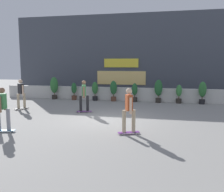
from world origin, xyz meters
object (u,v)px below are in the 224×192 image
(potted_plant_0, at_px, (54,86))
(potted_plant_2, at_px, (95,90))
(potted_plant_1, at_px, (74,91))
(potted_plant_7, at_px, (202,91))
(potted_plant_4, at_px, (135,92))
(skater_by_wall_right, at_px, (21,93))
(skater_far_right, at_px, (129,109))
(skater_mid_plaza, at_px, (3,108))
(potted_plant_6, at_px, (179,93))
(skater_far_left, at_px, (84,95))
(potted_plant_5, at_px, (158,89))
(potted_plant_3, at_px, (114,89))

(potted_plant_0, bearing_deg, potted_plant_2, 0.00)
(potted_plant_1, height_order, potted_plant_7, potted_plant_7)
(potted_plant_1, bearing_deg, potted_plant_2, 0.00)
(potted_plant_4, bearing_deg, skater_by_wall_right, -144.79)
(skater_far_right, height_order, skater_by_wall_right, same)
(skater_by_wall_right, bearing_deg, potted_plant_2, 53.23)
(skater_mid_plaza, bearing_deg, potted_plant_6, 51.30)
(potted_plant_7, distance_m, skater_far_left, 7.70)
(potted_plant_7, bearing_deg, potted_plant_4, 180.00)
(potted_plant_4, relative_size, skater_by_wall_right, 0.74)
(skater_mid_plaza, bearing_deg, potted_plant_2, 82.52)
(potted_plant_4, relative_size, potted_plant_6, 1.04)
(potted_plant_5, relative_size, skater_by_wall_right, 0.89)
(potted_plant_5, distance_m, skater_mid_plaza, 10.03)
(potted_plant_3, distance_m, skater_far_right, 7.98)
(potted_plant_2, bearing_deg, skater_by_wall_right, -126.77)
(potted_plant_0, height_order, potted_plant_6, potted_plant_0)
(potted_plant_5, relative_size, skater_mid_plaza, 0.89)
(potted_plant_2, bearing_deg, potted_plant_3, -0.00)
(skater_far_right, bearing_deg, potted_plant_2, 114.69)
(skater_far_right, relative_size, skater_far_left, 1.00)
(potted_plant_5, xyz_separation_m, skater_mid_plaza, (-5.44, -8.43, 0.06))
(skater_by_wall_right, bearing_deg, potted_plant_4, 35.21)
(potted_plant_3, relative_size, potted_plant_5, 0.93)
(skater_by_wall_right, relative_size, skater_mid_plaza, 1.00)
(potted_plant_3, distance_m, potted_plant_4, 1.45)
(potted_plant_5, xyz_separation_m, potted_plant_6, (1.31, 0.00, -0.24))
(potted_plant_4, relative_size, potted_plant_7, 0.88)
(potted_plant_1, relative_size, skater_far_right, 0.72)
(potted_plant_7, relative_size, skater_mid_plaza, 0.84)
(potted_plant_3, height_order, potted_plant_6, potted_plant_3)
(skater_by_wall_right, distance_m, skater_far_left, 3.72)
(potted_plant_2, xyz_separation_m, potted_plant_3, (1.32, -0.00, 0.08))
(potted_plant_2, height_order, potted_plant_5, potted_plant_5)
(potted_plant_2, relative_size, skater_by_wall_right, 0.77)
(potted_plant_5, bearing_deg, skater_far_left, -131.43)
(potted_plant_0, xyz_separation_m, potted_plant_5, (7.39, 0.00, -0.06))
(potted_plant_1, bearing_deg, potted_plant_6, 0.00)
(potted_plant_2, distance_m, potted_plant_5, 4.34)
(potted_plant_7, bearing_deg, potted_plant_6, 180.00)
(potted_plant_7, bearing_deg, potted_plant_1, 180.00)
(potted_plant_5, bearing_deg, potted_plant_4, 180.00)
(potted_plant_0, distance_m, potted_plant_5, 7.39)
(potted_plant_5, height_order, skater_far_left, skater_far_left)
(potted_plant_5, bearing_deg, potted_plant_7, -0.00)
(potted_plant_5, height_order, skater_by_wall_right, skater_by_wall_right)
(potted_plant_3, distance_m, skater_by_wall_right, 6.04)
(potted_plant_2, height_order, skater_by_wall_right, skater_by_wall_right)
(potted_plant_3, height_order, potted_plant_5, potted_plant_5)
(potted_plant_2, distance_m, skater_far_right, 8.45)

